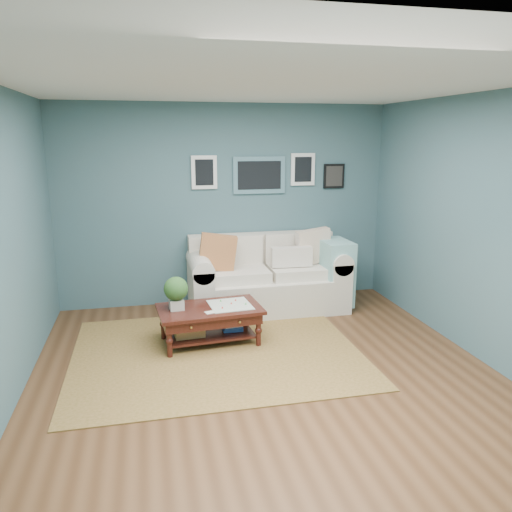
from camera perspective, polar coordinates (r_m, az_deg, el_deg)
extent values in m
plane|color=brown|center=(4.89, 1.56, -14.05)|extent=(5.00, 5.00, 0.00)
plane|color=white|center=(4.36, 1.80, 19.23)|extent=(5.00, 5.00, 0.00)
cube|color=#3E6069|center=(6.85, -3.50, 5.82)|extent=(4.50, 0.02, 2.70)
cube|color=#3E6069|center=(2.21, 18.14, -11.65)|extent=(4.50, 0.02, 2.70)
cube|color=#3E6069|center=(5.44, 25.34, 2.52)|extent=(0.02, 5.00, 2.70)
cube|color=slate|center=(6.87, 0.37, 9.22)|extent=(0.72, 0.03, 0.50)
cube|color=black|center=(6.86, 0.40, 9.21)|extent=(0.60, 0.01, 0.38)
cube|color=white|center=(6.74, -5.94, 9.49)|extent=(0.34, 0.03, 0.44)
cube|color=white|center=(7.03, 5.37, 9.83)|extent=(0.34, 0.03, 0.44)
cube|color=black|center=(7.19, 8.88, 9.01)|extent=(0.30, 0.03, 0.34)
cube|color=brown|center=(5.48, -4.52, -10.88)|extent=(3.02, 2.41, 0.01)
cube|color=silver|center=(6.70, 1.28, -4.20)|extent=(1.53, 0.95, 0.45)
cube|color=silver|center=(6.92, 0.58, 0.52)|extent=(2.00, 0.24, 0.52)
cube|color=silver|center=(6.52, -6.37, -3.80)|extent=(0.26, 0.95, 0.67)
cube|color=silver|center=(6.93, 8.48, -2.82)|extent=(0.26, 0.95, 0.67)
cylinder|color=silver|center=(6.43, -6.45, -0.96)|extent=(0.28, 0.95, 0.28)
cylinder|color=silver|center=(6.84, 8.57, -0.14)|extent=(0.28, 0.95, 0.28)
cube|color=silver|center=(6.47, -2.09, -2.12)|extent=(0.77, 0.60, 0.14)
cube|color=silver|center=(6.66, 4.84, -1.70)|extent=(0.77, 0.60, 0.14)
cube|color=silver|center=(6.70, -2.58, 0.73)|extent=(0.77, 0.13, 0.39)
cube|color=silver|center=(6.88, 4.14, 1.06)|extent=(0.77, 0.13, 0.39)
cube|color=#C15633|center=(6.37, -4.41, 0.43)|extent=(0.52, 0.19, 0.51)
cube|color=#F4E2D0|center=(6.74, 6.59, 1.12)|extent=(0.51, 0.19, 0.50)
cube|color=beige|center=(6.54, 4.09, -0.08)|extent=(0.54, 0.13, 0.26)
cube|color=#89BFBB|center=(6.77, 8.91, -1.81)|extent=(0.37, 0.59, 0.86)
cube|color=black|center=(5.58, -5.32, -6.04)|extent=(1.18, 0.75, 0.04)
cube|color=black|center=(5.60, -5.30, -6.76)|extent=(1.10, 0.67, 0.11)
cube|color=black|center=(5.68, -5.25, -8.87)|extent=(1.00, 0.57, 0.02)
sphere|color=gold|center=(5.28, -7.41, -8.12)|extent=(0.03, 0.03, 0.03)
sphere|color=gold|center=(5.39, -1.86, -7.56)|extent=(0.03, 0.03, 0.03)
cylinder|color=black|center=(5.35, -9.87, -9.51)|extent=(0.06, 0.06, 0.38)
cylinder|color=black|center=(5.54, 0.29, -8.46)|extent=(0.06, 0.06, 0.38)
cylinder|color=black|center=(5.81, -10.56, -7.61)|extent=(0.06, 0.06, 0.38)
cylinder|color=black|center=(5.99, -1.20, -6.72)|extent=(0.06, 0.06, 0.38)
cube|color=beige|center=(5.54, -9.07, -5.48)|extent=(0.16, 0.16, 0.11)
sphere|color=#254F1E|center=(5.48, -9.13, -3.71)|extent=(0.26, 0.26, 0.26)
cube|color=silver|center=(5.62, -2.98, -5.60)|extent=(0.49, 0.49, 0.01)
cube|color=#9B6E4C|center=(5.60, -7.65, -8.11)|extent=(0.34, 0.25, 0.19)
cube|color=#264B95|center=(5.73, -2.72, -7.94)|extent=(0.24, 0.19, 0.11)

